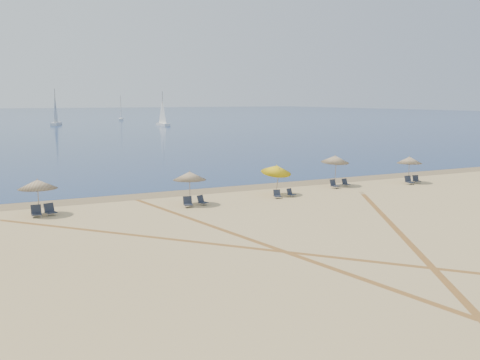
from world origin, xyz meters
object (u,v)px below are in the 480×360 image
object	(u,v)px
chair_7	(334,184)
sailboat_2	(163,115)
chair_8	(345,183)
umbrella_3	(276,169)
umbrella_2	(190,176)
umbrella_4	(335,159)
chair_9	(409,181)
chair_10	(416,180)
chair_6	(291,193)
chair_1	(36,212)
sailboat_1	(121,113)
umbrella_5	(409,160)
sailboat_3	(56,114)
chair_4	(202,201)
chair_5	(277,194)
chair_3	(188,202)
chair_2	(50,210)
umbrella_1	(37,184)

from	to	relation	value
chair_7	sailboat_2	world-z (taller)	sailboat_2
chair_8	umbrella_3	bearing A→B (deg)	-174.72
umbrella_2	umbrella_4	xyz separation A→B (m)	(13.49, 2.21, 0.24)
chair_9	sailboat_2	distance (m)	104.85
umbrella_2	chair_10	size ratio (longest dim) A/B	3.21
umbrella_4	chair_6	world-z (taller)	umbrella_4
chair_1	sailboat_1	size ratio (longest dim) A/B	0.09
sailboat_2	umbrella_5	bearing A→B (deg)	-101.69
umbrella_5	sailboat_3	world-z (taller)	sailboat_3
umbrella_2	chair_4	xyz separation A→B (m)	(0.69, -0.44, -1.67)
umbrella_5	chair_5	bearing A→B (deg)	-174.28
sailboat_2	chair_8	bearing A→B (deg)	-104.98
chair_4	chair_6	distance (m)	6.97
umbrella_2	chair_8	xyz separation A→B (m)	(14.22, 1.74, -1.69)
umbrella_3	chair_5	bearing A→B (deg)	-116.81
sailboat_3	chair_3	bearing A→B (deg)	-73.04
chair_10	chair_8	bearing A→B (deg)	-178.16
umbrella_5	chair_7	world-z (taller)	umbrella_5
chair_2	chair_10	bearing A→B (deg)	-14.38
umbrella_4	chair_1	size ratio (longest dim) A/B	3.58
sailboat_3	chair_10	bearing A→B (deg)	-63.02
umbrella_4	chair_9	xyz separation A→B (m)	(6.04, -2.05, -1.89)
chair_3	chair_4	size ratio (longest dim) A/B	0.98
chair_4	chair_2	bearing A→B (deg)	149.02
umbrella_1	sailboat_2	size ratio (longest dim) A/B	0.26
sailboat_1	sailboat_2	distance (m)	43.27
umbrella_2	sailboat_1	size ratio (longest dim) A/B	0.28
umbrella_4	sailboat_2	world-z (taller)	sailboat_2
umbrella_5	sailboat_2	world-z (taller)	sailboat_2
chair_6	chair_10	size ratio (longest dim) A/B	0.98
chair_1	chair_6	bearing A→B (deg)	-0.88
chair_7	sailboat_3	size ratio (longest dim) A/B	0.08
umbrella_5	chair_9	bearing A→B (deg)	-131.82
umbrella_4	sailboat_3	xyz separation A→B (m)	(-5.26, 117.96, 0.72)
chair_4	chair_7	size ratio (longest dim) A/B	1.04
chair_1	chair_3	world-z (taller)	chair_1
chair_3	umbrella_5	bearing A→B (deg)	15.31
chair_2	chair_10	xyz separation A→B (m)	(29.53, -0.20, -0.04)
sailboat_2	chair_4	bearing A→B (deg)	-111.77
chair_5	chair_10	distance (m)	14.22
chair_7	sailboat_1	xyz separation A→B (m)	(20.05, 146.12, 2.15)
chair_2	chair_9	xyz separation A→B (m)	(28.41, -0.51, -0.01)
chair_10	sailboat_2	bearing A→B (deg)	96.35
chair_1	chair_2	xyz separation A→B (m)	(0.81, 0.14, 0.00)
chair_6	chair_7	xyz separation A→B (m)	(5.10, 1.71, 0.04)
umbrella_4	chair_10	distance (m)	7.62
chair_4	chair_5	bearing A→B (deg)	-25.38
chair_9	chair_4	bearing A→B (deg)	-171.22
umbrella_3	chair_3	distance (m)	7.77
umbrella_1	chair_4	world-z (taller)	umbrella_1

